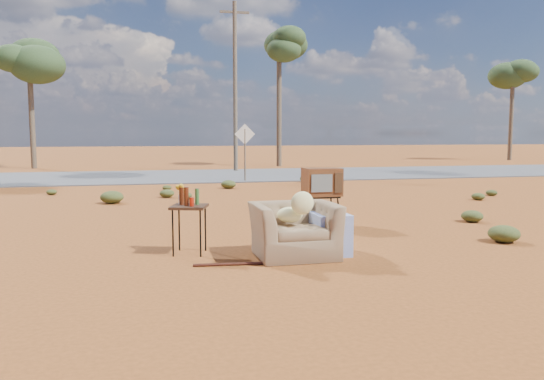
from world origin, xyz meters
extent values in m
plane|color=#964B1E|center=(0.00, 0.00, 0.00)|extent=(140.00, 140.00, 0.00)
cube|color=#565659|center=(0.00, 15.00, 0.02)|extent=(140.00, 7.00, 0.04)
imported|color=#846648|center=(0.09, -0.37, 0.53)|extent=(1.23, 0.81, 1.07)
ellipsoid|color=#EDE391|center=(0.03, -0.32, 0.62)|extent=(0.39, 0.39, 0.23)
ellipsoid|color=#EDE391|center=(0.15, -0.58, 0.83)|extent=(0.34, 0.17, 0.34)
cube|color=#203E96|center=(0.66, -0.25, 0.31)|extent=(0.52, 0.80, 0.63)
cube|color=black|center=(1.34, 2.17, 0.57)|extent=(0.64, 0.49, 0.03)
cylinder|color=black|center=(1.06, 1.94, 0.29)|extent=(0.03, 0.03, 0.57)
cylinder|color=black|center=(1.64, 1.95, 0.29)|extent=(0.03, 0.03, 0.57)
cylinder|color=black|center=(1.05, 2.39, 0.29)|extent=(0.03, 0.03, 0.57)
cylinder|color=black|center=(1.63, 2.40, 0.29)|extent=(0.03, 0.03, 0.57)
cube|color=brown|center=(1.34, 2.17, 0.87)|extent=(0.72, 0.56, 0.55)
cube|color=slate|center=(1.25, 1.88, 0.87)|extent=(0.42, 0.02, 0.34)
cube|color=#472D19|center=(1.59, 1.89, 0.87)|extent=(0.16, 0.02, 0.39)
cube|color=#3D2416|center=(-1.42, 0.16, 0.72)|extent=(0.64, 0.64, 0.04)
cylinder|color=black|center=(-1.68, 0.02, 0.36)|extent=(0.02, 0.02, 0.72)
cylinder|color=black|center=(-1.28, -0.09, 0.36)|extent=(0.02, 0.02, 0.72)
cylinder|color=black|center=(-1.56, 0.42, 0.36)|extent=(0.02, 0.02, 0.72)
cylinder|color=black|center=(-1.17, 0.30, 0.36)|extent=(0.02, 0.02, 0.72)
cylinder|color=#4A1B0C|center=(-1.53, 0.25, 0.88)|extent=(0.07, 0.07, 0.27)
cylinder|color=#4A1B0C|center=(-1.46, 0.09, 0.89)|extent=(0.07, 0.07, 0.29)
cylinder|color=#2F5C27|center=(-1.29, 0.23, 0.87)|extent=(0.06, 0.06, 0.25)
cylinder|color=red|center=(-1.39, 0.05, 0.81)|extent=(0.07, 0.07, 0.13)
cylinder|color=silver|center=(-1.53, 0.35, 0.82)|extent=(0.08, 0.08, 0.14)
ellipsoid|color=gold|center=(-1.53, 0.35, 0.98)|extent=(0.17, 0.17, 0.12)
cylinder|color=#4B1F14|center=(-0.62, -0.75, 0.02)|extent=(1.64, 0.19, 0.04)
cylinder|color=brown|center=(1.50, 12.00, 1.00)|extent=(0.06, 0.06, 2.00)
cube|color=silver|center=(1.50, 12.00, 1.80)|extent=(0.78, 0.04, 0.78)
cylinder|color=brown|center=(-8.00, 22.00, 3.00)|extent=(0.28, 0.28, 6.00)
ellipsoid|color=#39532A|center=(-8.00, 22.00, 5.50)|extent=(3.20, 3.20, 2.20)
cylinder|color=brown|center=(5.00, 21.00, 3.50)|extent=(0.28, 0.28, 7.00)
ellipsoid|color=#39532A|center=(5.00, 21.00, 6.50)|extent=(3.20, 3.20, 2.20)
cylinder|color=brown|center=(22.00, 24.00, 3.25)|extent=(0.28, 0.28, 6.50)
ellipsoid|color=#39532A|center=(22.00, 24.00, 6.00)|extent=(3.20, 3.20, 2.20)
cylinder|color=brown|center=(2.00, 17.50, 4.00)|extent=(0.20, 0.20, 8.00)
cube|color=brown|center=(2.00, 17.50, 7.50)|extent=(1.40, 0.10, 0.10)
ellipsoid|color=#4F5324|center=(4.50, 1.80, 0.12)|extent=(0.44, 0.44, 0.24)
ellipsoid|color=#4F5324|center=(-3.00, 6.50, 0.17)|extent=(0.60, 0.60, 0.33)
ellipsoid|color=#4F5324|center=(6.80, 5.00, 0.10)|extent=(0.36, 0.36, 0.20)
ellipsoid|color=#4F5324|center=(3.20, 8.00, 0.11)|extent=(0.40, 0.40, 0.22)
ellipsoid|color=#4F5324|center=(-1.50, 9.50, 0.08)|extent=(0.30, 0.30, 0.17)
camera|label=1|loc=(-1.95, -7.87, 1.83)|focal=35.00mm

